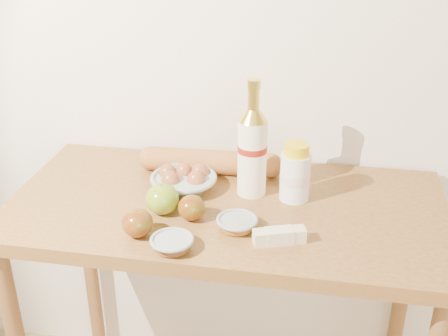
{
  "coord_description": "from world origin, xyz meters",
  "views": [
    {
      "loc": [
        0.24,
        -0.14,
        1.66
      ],
      "look_at": [
        0.0,
        1.15,
        1.02
      ],
      "focal_mm": 45.0,
      "sensor_mm": 36.0,
      "label": 1
    }
  ],
  "objects": [
    {
      "name": "back_wall",
      "position": [
        0.0,
        1.51,
        1.3
      ],
      "size": [
        3.5,
        0.02,
        2.6
      ],
      "primitive_type": "cube",
      "color": "silver",
      "rests_on": "ground"
    },
    {
      "name": "apple_redgreen_right",
      "position": [
        -0.07,
        1.08,
        0.93
      ],
      "size": [
        0.08,
        0.08,
        0.07
      ],
      "rotation": [
        0.0,
        0.0,
        -0.07
      ],
      "color": "#8C0709",
      "rests_on": "table"
    },
    {
      "name": "table",
      "position": [
        0.0,
        1.18,
        0.78
      ],
      "size": [
        1.2,
        0.6,
        0.9
      ],
      "color": "olive",
      "rests_on": "ground"
    },
    {
      "name": "baguette",
      "position": [
        -0.08,
        1.35,
        0.94
      ],
      "size": [
        0.44,
        0.09,
        0.07
      ],
      "rotation": [
        0.0,
        0.0,
        0.04
      ],
      "color": "#BD7739",
      "rests_on": "table"
    },
    {
      "name": "egg_bowl",
      "position": [
        -0.13,
        1.24,
        0.93
      ],
      "size": [
        0.23,
        0.23,
        0.07
      ],
      "rotation": [
        0.0,
        0.0,
        0.21
      ],
      "color": "#97A59E",
      "rests_on": "table"
    },
    {
      "name": "syrup_bowl",
      "position": [
        0.05,
        1.05,
        0.92
      ],
      "size": [
        0.11,
        0.11,
        0.03
      ],
      "rotation": [
        0.0,
        0.0,
        0.03
      ],
      "color": "gray",
      "rests_on": "table"
    },
    {
      "name": "apple_yellowgreen",
      "position": [
        -0.16,
        1.1,
        0.94
      ],
      "size": [
        0.12,
        0.12,
        0.08
      ],
      "rotation": [
        0.0,
        0.0,
        0.41
      ],
      "color": "#9F9D1F",
      "rests_on": "table"
    },
    {
      "name": "bourbon_bottle",
      "position": [
        0.06,
        1.25,
        1.04
      ],
      "size": [
        0.11,
        0.11,
        0.33
      ],
      "rotation": [
        0.0,
        0.0,
        0.4
      ],
      "color": "white",
      "rests_on": "table"
    },
    {
      "name": "apple_redgreen_front",
      "position": [
        -0.18,
        0.98,
        0.94
      ],
      "size": [
        0.08,
        0.08,
        0.07
      ],
      "rotation": [
        0.0,
        0.0,
        -0.01
      ],
      "color": "maroon",
      "rests_on": "table"
    },
    {
      "name": "cream_bottle",
      "position": [
        0.18,
        1.24,
        0.98
      ],
      "size": [
        0.08,
        0.08,
        0.16
      ],
      "rotation": [
        0.0,
        0.0,
        0.01
      ],
      "color": "white",
      "rests_on": "table"
    },
    {
      "name": "sugar_bowl",
      "position": [
        -0.09,
        0.94,
        0.92
      ],
      "size": [
        0.11,
        0.11,
        0.03
      ],
      "rotation": [
        0.0,
        0.0,
        0.03
      ],
      "color": "#8E9B95",
      "rests_on": "table"
    },
    {
      "name": "butter_stick",
      "position": [
        0.16,
        1.01,
        0.92
      ],
      "size": [
        0.13,
        0.08,
        0.04
      ],
      "rotation": [
        0.0,
        0.0,
        0.34
      ],
      "color": "beige",
      "rests_on": "table"
    }
  ]
}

